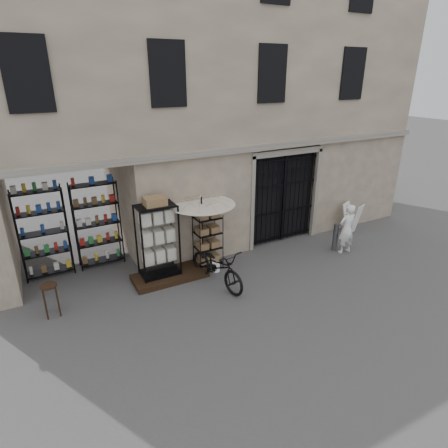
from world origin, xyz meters
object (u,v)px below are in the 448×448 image
steel_bollard (335,237)px  shopkeeper (344,252)px  market_umbrella (202,207)px  easel_sign (352,218)px  wire_rack (208,241)px  bicycle (217,284)px  display_cabinet (158,244)px  white_bucket (215,267)px  wooden_stool (51,299)px

steel_bollard → shopkeeper: (0.15, -0.28, -0.44)m
market_umbrella → easel_sign: (5.67, -0.10, -1.33)m
wire_rack → easel_sign: wire_rack is taller
bicycle → shopkeeper: bearing=-13.8°
display_cabinet → bicycle: display_cabinet is taller
market_umbrella → white_bucket: bearing=-48.5°
wooden_stool → shopkeeper: size_ratio=0.51×
market_umbrella → steel_bollard: 4.52m
wooden_stool → steel_bollard: 8.23m
market_umbrella → shopkeeper: (4.36, -1.13, -1.87)m
bicycle → shopkeeper: size_ratio=1.29×
display_cabinet → white_bucket: bearing=4.0°
wooden_stool → white_bucket: bearing=1.1°
white_bucket → shopkeeper: bearing=-11.6°
shopkeeper → easel_sign: (1.32, 1.02, 0.54)m
market_umbrella → easel_sign: bearing=-1.0°
display_cabinet → market_umbrella: market_umbrella is taller
wooden_stool → display_cabinet: bearing=8.4°
display_cabinet → steel_bollard: bearing=6.6°
market_umbrella → shopkeeper: size_ratio=1.65×
market_umbrella → bicycle: bearing=-91.9°
bicycle → wooden_stool: bicycle is taller
market_umbrella → wooden_stool: size_ratio=3.24×
display_cabinet → bicycle: (1.24, -0.99, -1.04)m
display_cabinet → white_bucket: 1.80m
wire_rack → white_bucket: size_ratio=6.22×
bicycle → easel_sign: 5.79m
wooden_stool → easel_sign: easel_sign is taller
wire_rack → wooden_stool: bearing=174.6°
white_bucket → wooden_stool: (-4.26, -0.08, 0.30)m
market_umbrella → shopkeeper: market_umbrella is taller
market_umbrella → white_bucket: (0.25, -0.28, -1.75)m
white_bucket → easel_sign: size_ratio=0.25×
wooden_stool → steel_bollard: bearing=-3.4°
wire_rack → bicycle: (-0.23, -1.01, -0.79)m
white_bucket → wooden_stool: size_ratio=0.32×
shopkeeper → easel_sign: 1.75m
display_cabinet → easel_sign: (6.95, -0.14, -0.49)m
market_umbrella → display_cabinet: bearing=178.3°
white_bucket → easel_sign: easel_sign is taller
wire_rack → white_bucket: bearing=-92.8°
display_cabinet → market_umbrella: (1.27, -0.04, 0.83)m
wooden_stool → steel_bollard: size_ratio=0.90×
wire_rack → market_umbrella: (-0.20, -0.06, 1.08)m
white_bucket → market_umbrella: bearing=131.5°
display_cabinet → bicycle: size_ratio=1.05×
wooden_stool → steel_bollard: steel_bollard is taller
wooden_stool → shopkeeper: (8.37, -0.76, -0.42)m
easel_sign → wire_rack: bearing=156.7°
display_cabinet → steel_bollard: display_cabinet is taller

